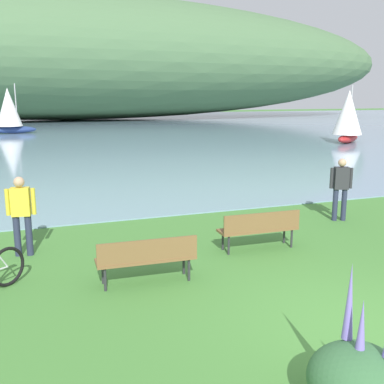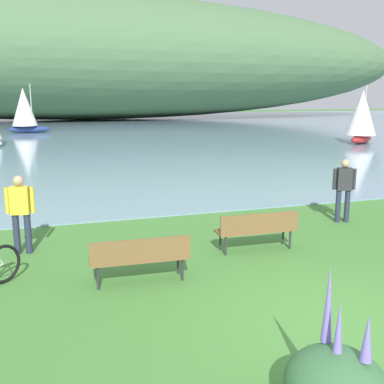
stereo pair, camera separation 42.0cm
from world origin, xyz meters
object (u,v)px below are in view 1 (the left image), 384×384
(person_at_shoreline, at_px, (341,185))
(person_on_the_grass, at_px, (21,211))
(sailboat_mid_bay, at_px, (9,110))
(park_bench_further_along, at_px, (147,256))
(park_bench_near_camera, at_px, (259,227))
(sailboat_nearest_to_shore, at_px, (348,116))

(person_at_shoreline, distance_m, person_on_the_grass, 8.12)
(sailboat_mid_bay, bearing_deg, park_bench_further_along, -85.15)
(person_on_the_grass, distance_m, sailboat_mid_bay, 34.75)
(park_bench_near_camera, xyz_separation_m, person_at_shoreline, (3.23, 1.43, 0.46))
(person_at_shoreline, bearing_deg, park_bench_further_along, -158.17)
(person_at_shoreline, height_order, person_on_the_grass, same)
(park_bench_further_along, relative_size, person_on_the_grass, 1.06)
(park_bench_further_along, relative_size, sailboat_mid_bay, 0.41)
(park_bench_further_along, bearing_deg, park_bench_near_camera, 19.29)
(park_bench_further_along, bearing_deg, sailboat_mid_bay, 94.85)
(park_bench_further_along, xyz_separation_m, sailboat_nearest_to_shore, (19.88, 19.61, 1.45))
(park_bench_near_camera, relative_size, sailboat_mid_bay, 0.41)
(park_bench_near_camera, relative_size, person_at_shoreline, 1.06)
(park_bench_near_camera, bearing_deg, sailboat_mid_bay, 99.35)
(park_bench_further_along, xyz_separation_m, person_at_shoreline, (6.03, 2.41, 0.46))
(sailboat_mid_bay, bearing_deg, person_at_shoreline, -75.18)
(person_at_shoreline, relative_size, sailboat_nearest_to_shore, 0.42)
(park_bench_near_camera, height_order, person_at_shoreline, person_at_shoreline)
(park_bench_near_camera, height_order, park_bench_further_along, same)
(park_bench_near_camera, height_order, person_on_the_grass, person_on_the_grass)
(person_at_shoreline, distance_m, sailboat_mid_bay, 35.88)
(park_bench_near_camera, xyz_separation_m, park_bench_further_along, (-2.80, -0.98, 0.00))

